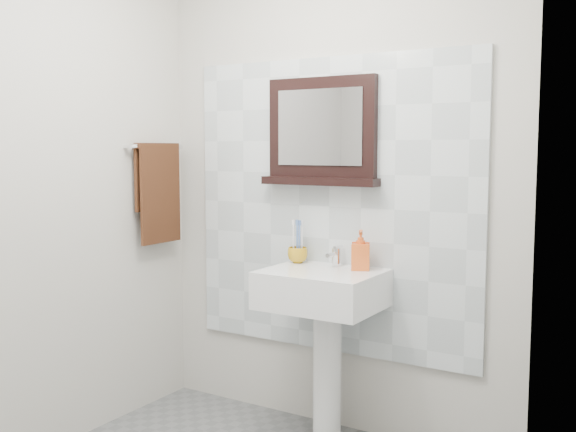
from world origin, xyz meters
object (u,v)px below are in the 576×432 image
object	(u,v)px
pedestal_sink	(323,308)
soap_dispenser	(361,250)
framed_mirror	(322,134)
hand_towel	(158,185)
toothbrush_cup	(298,255)

from	to	relation	value
pedestal_sink	soap_dispenser	bearing A→B (deg)	35.69
framed_mirror	hand_towel	bearing A→B (deg)	-166.48
toothbrush_cup	framed_mirror	world-z (taller)	framed_mirror
toothbrush_cup	framed_mirror	distance (m)	0.63
hand_towel	pedestal_sink	bearing A→B (deg)	1.77
soap_dispenser	hand_towel	world-z (taller)	hand_towel
soap_dispenser	framed_mirror	world-z (taller)	framed_mirror
hand_towel	soap_dispenser	bearing A→B (deg)	6.70
pedestal_sink	soap_dispenser	size ratio (longest dim) A/B	4.97
framed_mirror	toothbrush_cup	bearing A→B (deg)	-145.80
pedestal_sink	soap_dispenser	distance (m)	0.33
soap_dispenser	framed_mirror	xyz separation A→B (m)	(-0.26, 0.08, 0.56)
pedestal_sink	framed_mirror	world-z (taller)	framed_mirror
toothbrush_cup	hand_towel	size ratio (longest dim) A/B	0.19
soap_dispenser	hand_towel	bearing A→B (deg)	162.70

